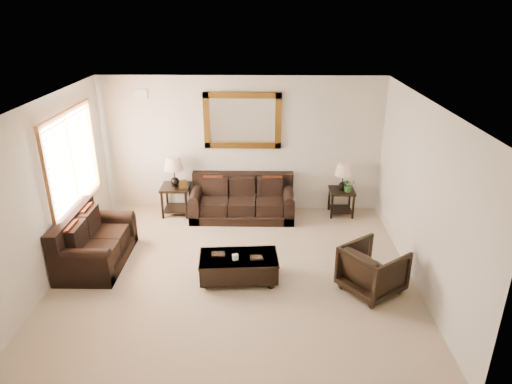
{
  "coord_description": "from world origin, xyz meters",
  "views": [
    {
      "loc": [
        0.44,
        -6.14,
        3.96
      ],
      "look_at": [
        0.32,
        0.6,
        1.14
      ],
      "focal_mm": 32.0,
      "sensor_mm": 36.0,
      "label": 1
    }
  ],
  "objects_px": {
    "loveseat": "(93,245)",
    "coffee_table": "(239,265)",
    "sofa": "(242,202)",
    "end_table_right": "(343,182)",
    "armchair": "(373,268)",
    "end_table_left": "(175,177)"
  },
  "relations": [
    {
      "from": "sofa",
      "to": "coffee_table",
      "type": "bearing_deg",
      "value": -88.78
    },
    {
      "from": "end_table_right",
      "to": "coffee_table",
      "type": "bearing_deg",
      "value": -128.84
    },
    {
      "from": "sofa",
      "to": "loveseat",
      "type": "distance_m",
      "value": 2.96
    },
    {
      "from": "end_table_right",
      "to": "armchair",
      "type": "height_order",
      "value": "end_table_right"
    },
    {
      "from": "end_table_right",
      "to": "coffee_table",
      "type": "height_order",
      "value": "end_table_right"
    },
    {
      "from": "loveseat",
      "to": "sofa",
      "type": "bearing_deg",
      "value": -52.5
    },
    {
      "from": "end_table_left",
      "to": "coffee_table",
      "type": "distance_m",
      "value": 2.78
    },
    {
      "from": "loveseat",
      "to": "coffee_table",
      "type": "bearing_deg",
      "value": -101.02
    },
    {
      "from": "coffee_table",
      "to": "armchair",
      "type": "relative_size",
      "value": 1.56
    },
    {
      "from": "armchair",
      "to": "loveseat",
      "type": "bearing_deg",
      "value": 43.59
    },
    {
      "from": "end_table_left",
      "to": "coffee_table",
      "type": "xyz_separation_m",
      "value": [
        1.38,
        -2.35,
        -0.54
      ]
    },
    {
      "from": "sofa",
      "to": "armchair",
      "type": "height_order",
      "value": "sofa"
    },
    {
      "from": "end_table_left",
      "to": "armchair",
      "type": "distance_m",
      "value": 4.26
    },
    {
      "from": "loveseat",
      "to": "armchair",
      "type": "relative_size",
      "value": 1.95
    },
    {
      "from": "end_table_left",
      "to": "coffee_table",
      "type": "bearing_deg",
      "value": -59.65
    },
    {
      "from": "sofa",
      "to": "loveseat",
      "type": "xyz_separation_m",
      "value": [
        -2.35,
        -1.8,
        0.02
      ]
    },
    {
      "from": "end_table_right",
      "to": "loveseat",
      "type": "bearing_deg",
      "value": -156.05
    },
    {
      "from": "sofa",
      "to": "armchair",
      "type": "distance_m",
      "value": 3.23
    },
    {
      "from": "end_table_left",
      "to": "loveseat",
      "type": "bearing_deg",
      "value": -118.39
    },
    {
      "from": "sofa",
      "to": "armchair",
      "type": "relative_size",
      "value": 2.55
    },
    {
      "from": "coffee_table",
      "to": "armchair",
      "type": "xyz_separation_m",
      "value": [
        1.97,
        -0.26,
        0.14
      ]
    },
    {
      "from": "loveseat",
      "to": "end_table_right",
      "type": "bearing_deg",
      "value": -66.05
    }
  ]
}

